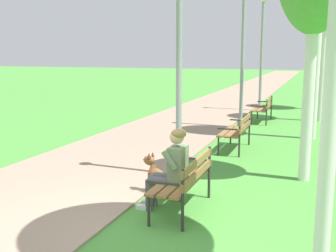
{
  "coord_description": "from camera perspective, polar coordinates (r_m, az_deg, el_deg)",
  "views": [
    {
      "loc": [
        2.27,
        -4.63,
        2.3
      ],
      "look_at": [
        -0.52,
        2.95,
        0.9
      ],
      "focal_mm": 44.27,
      "sensor_mm": 36.0,
      "label": 1
    }
  ],
  "objects": [
    {
      "name": "park_bench_mid",
      "position": [
        10.14,
        9.52,
        -0.46
      ],
      "size": [
        0.55,
        1.5,
        0.85
      ],
      "color": "olive",
      "rests_on": "ground"
    },
    {
      "name": "person_seated_on_near_bench",
      "position": [
        6.09,
        0.4,
        -5.6
      ],
      "size": [
        0.74,
        0.49,
        1.25
      ],
      "color": "#4C4C51",
      "rests_on": "ground"
    },
    {
      "name": "lamp_post_near",
      "position": [
        7.61,
        1.53,
        9.12
      ],
      "size": [
        0.24,
        0.24,
        4.27
      ],
      "color": "gray",
      "rests_on": "ground"
    },
    {
      "name": "park_bench_near",
      "position": [
        6.13,
        2.42,
        -7.16
      ],
      "size": [
        0.55,
        1.5,
        0.85
      ],
      "color": "olive",
      "rests_on": "ground"
    },
    {
      "name": "lamp_post_mid",
      "position": [
        13.02,
        10.23,
        9.65
      ],
      "size": [
        0.24,
        0.24,
        4.43
      ],
      "color": "gray",
      "rests_on": "ground"
    },
    {
      "name": "park_bench_far",
      "position": [
        14.55,
        13.04,
        2.53
      ],
      "size": [
        0.55,
        1.5,
        0.85
      ],
      "color": "olive",
      "rests_on": "ground"
    },
    {
      "name": "lamp_post_far",
      "position": [
        17.18,
        12.76,
        9.9
      ],
      "size": [
        0.24,
        0.24,
        4.62
      ],
      "color": "gray",
      "rests_on": "ground"
    },
    {
      "name": "paved_path",
      "position": [
        29.04,
        11.7,
        5.15
      ],
      "size": [
        3.34,
        60.0,
        0.04
      ],
      "primitive_type": "cube",
      "color": "gray",
      "rests_on": "ground"
    },
    {
      "name": "ground_plane",
      "position": [
        5.65,
        -5.57,
        -14.27
      ],
      "size": [
        120.0,
        120.0,
        0.0
      ],
      "primitive_type": "plane",
      "color": "#478E38"
    },
    {
      "name": "dog_brown",
      "position": [
        6.85,
        -1.12,
        -7.52
      ],
      "size": [
        0.8,
        0.43,
        0.71
      ],
      "color": "brown",
      "rests_on": "ground"
    },
    {
      "name": "birch_tree_fifth",
      "position": [
        18.58,
        21.25,
        14.89
      ],
      "size": [
        1.87,
        1.66,
        5.37
      ],
      "color": "silver",
      "rests_on": "ground"
    }
  ]
}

